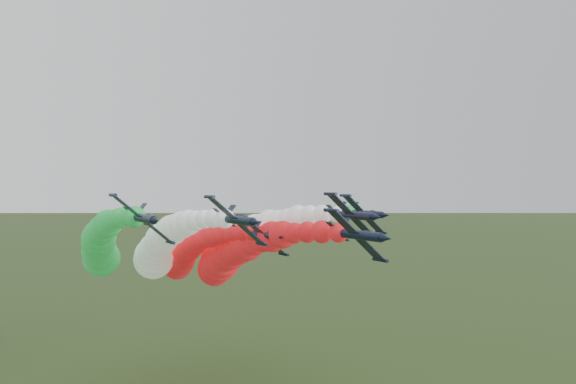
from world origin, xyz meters
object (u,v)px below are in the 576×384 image
Objects in this scene: jet_outer_left at (101,246)px; jet_trail at (185,254)px; jet_outer_right at (259,238)px; jet_inner_right at (240,241)px; jet_inner_left at (159,248)px; jet_lead at (230,257)px.

jet_trail is at bearing 12.05° from jet_outer_left.
jet_inner_right is at bearing -134.91° from jet_outer_right.
jet_trail is (9.93, 9.90, -2.98)m from jet_inner_left.
jet_lead is at bearing -42.20° from jet_outer_left.
jet_lead is at bearing -132.10° from jet_outer_right.
jet_inner_left is at bearing -25.00° from jet_outer_left.
jet_inner_right is 15.41m from jet_outer_right.
jet_inner_left is (-10.47, 14.53, 1.10)m from jet_lead.
jet_lead is 17.95m from jet_inner_left.
jet_outer_right is at bearing -15.87° from jet_trail.
jet_outer_left reaches higher than jet_lead.
jet_inner_left is 12.65m from jet_outer_left.
jet_inner_right is at bearing -21.90° from jet_outer_left.
jet_trail is at bearing 91.26° from jet_lead.
jet_inner_right reaches higher than jet_lead.
jet_trail is at bearing 164.13° from jet_outer_right.
jet_lead is 26.09m from jet_outer_right.
jet_outer_left is (-21.92, 19.87, 1.77)m from jet_lead.
jet_outer_right is at bearing 45.09° from jet_inner_right.
jet_trail is at bearing 44.92° from jet_inner_left.
jet_outer_left is 39.38m from jet_outer_right.
jet_lead is at bearing -88.74° from jet_trail.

